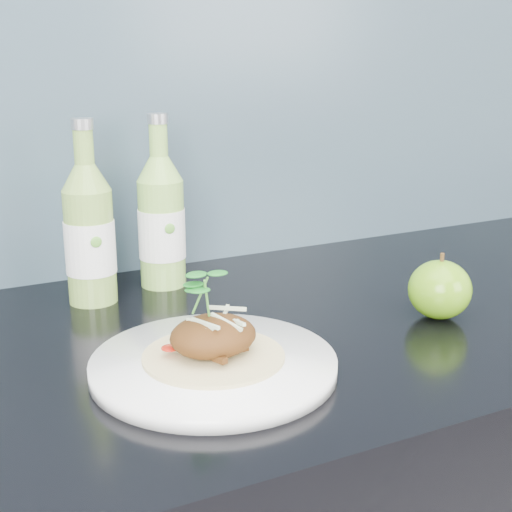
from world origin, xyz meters
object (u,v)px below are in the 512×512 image
(dinner_plate, at_px, (214,365))
(cider_bottle_right, at_px, (161,222))
(cider_bottle_left, at_px, (89,235))
(green_apple, at_px, (440,290))

(dinner_plate, xyz_separation_m, cider_bottle_right, (0.05, 0.30, 0.08))
(dinner_plate, distance_m, cider_bottle_right, 0.31)
(dinner_plate, xyz_separation_m, cider_bottle_left, (-0.06, 0.27, 0.08))
(dinner_plate, height_order, cider_bottle_left, cider_bottle_left)
(cider_bottle_left, xyz_separation_m, cider_bottle_right, (0.11, 0.02, 0.00))
(cider_bottle_left, bearing_deg, green_apple, -13.62)
(green_apple, distance_m, cider_bottle_left, 0.45)
(green_apple, relative_size, cider_bottle_left, 0.37)
(green_apple, distance_m, cider_bottle_right, 0.39)
(green_apple, bearing_deg, cider_bottle_right, 133.07)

